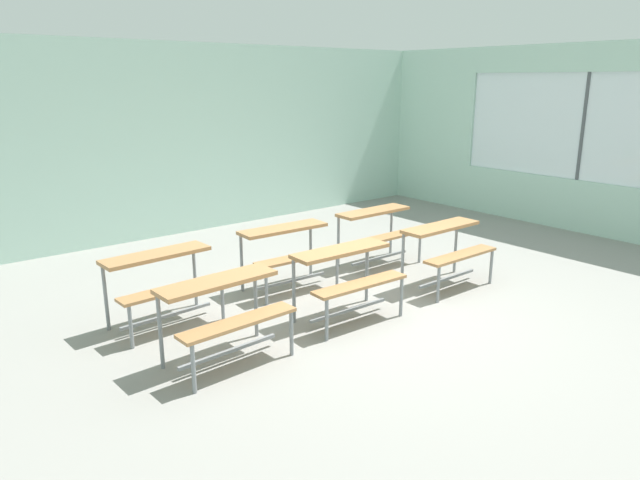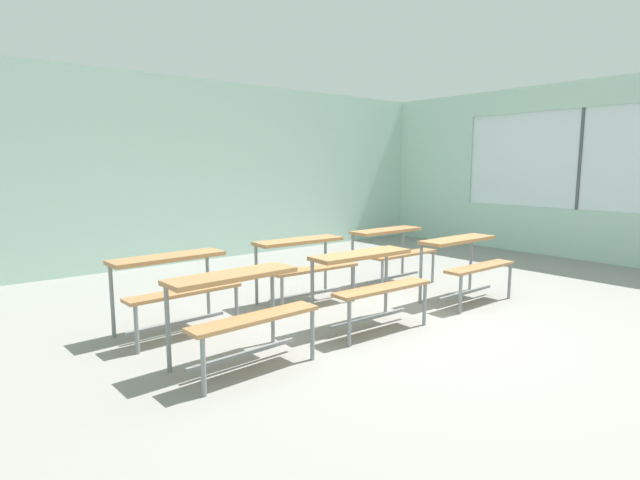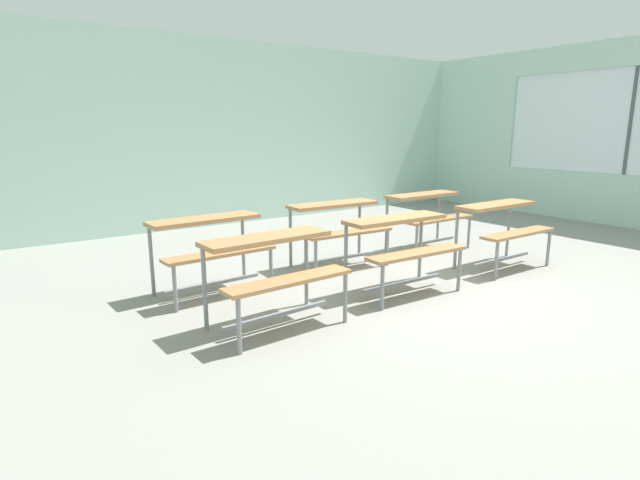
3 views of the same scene
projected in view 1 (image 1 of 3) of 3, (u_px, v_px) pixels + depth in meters
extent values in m
cube|color=gray|center=(380.00, 314.00, 6.24)|extent=(10.00, 9.00, 0.05)
cube|color=silver|center=(184.00, 140.00, 9.19)|extent=(10.00, 0.12, 3.00)
cube|color=silver|center=(604.00, 210.00, 9.16)|extent=(0.12, 9.00, 0.85)
cube|color=silver|center=(625.00, 56.00, 8.52)|extent=(0.12, 9.00, 0.45)
cube|color=silver|center=(435.00, 118.00, 11.47)|extent=(0.12, 1.90, 1.70)
cube|color=white|center=(584.00, 127.00, 9.19)|extent=(0.02, 4.20, 1.70)
cube|color=#4C5156|center=(584.00, 127.00, 9.19)|extent=(0.06, 0.05, 1.70)
cube|color=#A87547|center=(217.00, 282.00, 5.05)|extent=(1.11, 0.36, 0.04)
cube|color=#A87547|center=(239.00, 322.00, 4.90)|extent=(1.11, 0.26, 0.03)
cylinder|color=gray|center=(160.00, 330.00, 4.93)|extent=(0.04, 0.04, 0.72)
cylinder|color=gray|center=(256.00, 301.00, 5.57)|extent=(0.04, 0.04, 0.72)
cylinder|color=gray|center=(193.00, 368.00, 4.57)|extent=(0.04, 0.04, 0.44)
cylinder|color=gray|center=(291.00, 333.00, 5.21)|extent=(0.04, 0.04, 0.44)
cube|color=gray|center=(229.00, 351.00, 5.12)|extent=(1.00, 0.07, 0.03)
cube|color=#A87547|center=(341.00, 251.00, 5.97)|extent=(1.11, 0.36, 0.04)
cube|color=#A87547|center=(360.00, 284.00, 5.80)|extent=(1.11, 0.26, 0.03)
cylinder|color=gray|center=(294.00, 290.00, 5.88)|extent=(0.04, 0.04, 0.72)
cylinder|color=gray|center=(367.00, 271.00, 6.47)|extent=(0.04, 0.04, 0.72)
cylinder|color=gray|center=(327.00, 319.00, 5.50)|extent=(0.04, 0.04, 0.44)
cylinder|color=gray|center=(401.00, 296.00, 6.08)|extent=(0.04, 0.04, 0.44)
cube|color=gray|center=(348.00, 310.00, 6.03)|extent=(1.00, 0.07, 0.03)
cube|color=#A87547|center=(441.00, 227.00, 6.93)|extent=(1.10, 0.32, 0.04)
cube|color=#A87547|center=(461.00, 255.00, 6.76)|extent=(1.10, 0.22, 0.03)
cylinder|color=gray|center=(403.00, 261.00, 6.82)|extent=(0.04, 0.04, 0.72)
cylinder|color=gray|center=(456.00, 246.00, 7.43)|extent=(0.04, 0.04, 0.72)
cylinder|color=gray|center=(438.00, 284.00, 6.45)|extent=(0.04, 0.04, 0.44)
cylinder|color=gray|center=(491.00, 266.00, 7.06)|extent=(0.04, 0.04, 0.44)
cube|color=gray|center=(447.00, 278.00, 6.99)|extent=(1.00, 0.03, 0.03)
cube|color=#A87547|center=(156.00, 255.00, 5.82)|extent=(1.11, 0.37, 0.04)
cube|color=#A87547|center=(173.00, 289.00, 5.67)|extent=(1.11, 0.27, 0.03)
cylinder|color=gray|center=(106.00, 296.00, 5.70)|extent=(0.04, 0.04, 0.72)
cylinder|color=gray|center=(195.00, 274.00, 6.34)|extent=(0.04, 0.04, 0.72)
cylinder|color=gray|center=(131.00, 327.00, 5.34)|extent=(0.04, 0.04, 0.44)
cylinder|color=gray|center=(223.00, 300.00, 5.98)|extent=(0.04, 0.04, 0.44)
cube|color=gray|center=(167.00, 316.00, 5.89)|extent=(1.00, 0.08, 0.03)
cube|color=#A87547|center=(283.00, 229.00, 6.85)|extent=(1.11, 0.37, 0.04)
cube|color=#A87547|center=(299.00, 257.00, 6.68)|extent=(1.11, 0.27, 0.03)
cylinder|color=gray|center=(242.00, 262.00, 6.77)|extent=(0.04, 0.04, 0.72)
cylinder|color=gray|center=(311.00, 248.00, 7.34)|extent=(0.04, 0.04, 0.72)
cylinder|color=gray|center=(266.00, 286.00, 6.38)|extent=(0.04, 0.04, 0.44)
cylinder|color=gray|center=(337.00, 269.00, 6.95)|extent=(0.04, 0.04, 0.44)
cube|color=gray|center=(290.00, 281.00, 6.91)|extent=(1.00, 0.08, 0.03)
cube|color=#A87547|center=(373.00, 211.00, 7.74)|extent=(1.10, 0.32, 0.04)
cube|color=#A87547|center=(390.00, 236.00, 7.58)|extent=(1.10, 0.22, 0.03)
cylinder|color=gray|center=(338.00, 241.00, 7.64)|extent=(0.04, 0.04, 0.72)
cylinder|color=gray|center=(391.00, 229.00, 8.25)|extent=(0.04, 0.04, 0.72)
cylinder|color=gray|center=(367.00, 261.00, 7.27)|extent=(0.04, 0.04, 0.44)
cylinder|color=gray|center=(420.00, 247.00, 7.87)|extent=(0.04, 0.04, 0.44)
cube|color=gray|center=(379.00, 258.00, 7.80)|extent=(1.00, 0.04, 0.03)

